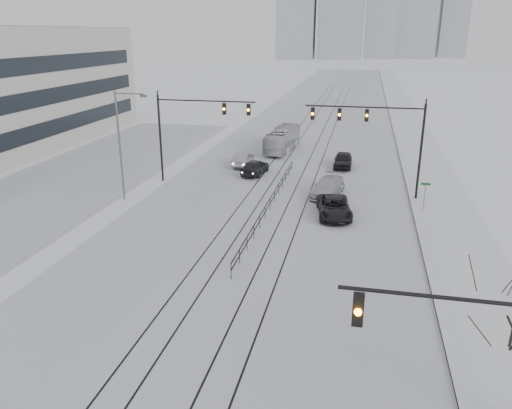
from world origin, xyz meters
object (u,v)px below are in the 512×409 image
(sedan_nb_right, at_px, (328,187))
(sedan_nb_far, at_px, (343,160))
(box_truck, at_px, (283,139))
(sedan_sb_inner, at_px, (255,167))
(sedan_nb_front, at_px, (334,207))
(sedan_sb_outer, at_px, (243,159))
(traffic_mast_near, at_px, (494,369))

(sedan_nb_right, relative_size, sedan_nb_far, 1.15)
(sedan_nb_right, height_order, box_truck, box_truck)
(sedan_sb_inner, relative_size, sedan_nb_front, 0.85)
(sedan_sb_inner, xyz_separation_m, sedan_sb_outer, (-1.95, 3.03, -0.06))
(traffic_mast_near, distance_m, sedan_nb_far, 39.20)
(sedan_sb_inner, xyz_separation_m, box_truck, (0.94, 11.03, 0.57))
(traffic_mast_near, distance_m, sedan_nb_right, 29.69)
(traffic_mast_near, relative_size, sedan_sb_inner, 1.58)
(sedan_nb_far, bearing_deg, sedan_sb_outer, -171.02)
(traffic_mast_near, distance_m, sedan_nb_front, 24.58)
(sedan_sb_inner, height_order, box_truck, box_truck)
(traffic_mast_near, xyz_separation_m, box_truck, (-13.23, 44.92, -3.23))
(sedan_nb_front, relative_size, sedan_nb_right, 1.01)
(traffic_mast_near, distance_m, sedan_sb_inner, 36.94)
(sedan_sb_inner, height_order, sedan_nb_far, sedan_nb_far)
(traffic_mast_near, xyz_separation_m, sedan_sb_inner, (-14.17, 33.90, -3.81))
(sedan_nb_front, height_order, sedan_nb_right, sedan_nb_right)
(sedan_nb_right, distance_m, box_truck, 17.53)
(sedan_sb_outer, xyz_separation_m, sedan_nb_right, (9.49, -8.24, 0.06))
(sedan_nb_right, distance_m, sedan_nb_far, 9.92)
(box_truck, bearing_deg, sedan_sb_outer, 74.89)
(sedan_sb_outer, xyz_separation_m, box_truck, (2.89, 7.99, 0.64))
(sedan_nb_far, bearing_deg, traffic_mast_near, -81.54)
(sedan_nb_far, bearing_deg, sedan_sb_inner, -150.82)
(box_truck, bearing_deg, sedan_nb_far, 144.15)
(sedan_sb_inner, xyz_separation_m, sedan_nb_front, (8.43, -10.30, -0.03))
(sedan_nb_far, bearing_deg, sedan_nb_right, -94.77)
(sedan_nb_front, bearing_deg, sedan_nb_right, 91.02)
(traffic_mast_near, bearing_deg, sedan_sb_inner, 112.69)
(sedan_nb_right, height_order, sedan_nb_far, sedan_nb_far)
(sedan_sb_inner, height_order, sedan_sb_outer, sedan_sb_inner)
(sedan_nb_right, bearing_deg, box_truck, 123.07)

